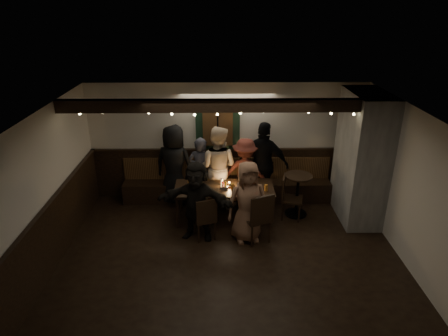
{
  "coord_description": "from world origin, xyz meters",
  "views": [
    {
      "loc": [
        -0.19,
        -5.81,
        4.21
      ],
      "look_at": [
        -0.08,
        1.6,
        1.05
      ],
      "focal_mm": 32.0,
      "sensor_mm": 36.0,
      "label": 1
    }
  ],
  "objects_px": {
    "chair_near_right": "(259,216)",
    "person_f": "(197,201)",
    "person_c": "(218,167)",
    "high_top": "(298,190)",
    "person_d": "(245,172)",
    "dining_table": "(224,190)",
    "person_b": "(201,172)",
    "chair_end": "(288,195)",
    "chair_near_left": "(205,217)",
    "person_g": "(247,202)",
    "person_a": "(174,165)",
    "person_e": "(264,164)"
  },
  "relations": [
    {
      "from": "person_c",
      "to": "chair_near_left",
      "type": "bearing_deg",
      "value": 100.51
    },
    {
      "from": "chair_near_right",
      "to": "person_f",
      "type": "height_order",
      "value": "person_f"
    },
    {
      "from": "chair_end",
      "to": "dining_table",
      "type": "bearing_deg",
      "value": -178.09
    },
    {
      "from": "dining_table",
      "to": "person_c",
      "type": "distance_m",
      "value": 0.69
    },
    {
      "from": "dining_table",
      "to": "person_b",
      "type": "bearing_deg",
      "value": 126.83
    },
    {
      "from": "chair_end",
      "to": "person_d",
      "type": "distance_m",
      "value": 1.08
    },
    {
      "from": "chair_end",
      "to": "person_f",
      "type": "distance_m",
      "value": 1.98
    },
    {
      "from": "person_c",
      "to": "person_b",
      "type": "bearing_deg",
      "value": 17.34
    },
    {
      "from": "chair_near_left",
      "to": "person_d",
      "type": "relative_size",
      "value": 0.58
    },
    {
      "from": "person_g",
      "to": "high_top",
      "type": "bearing_deg",
      "value": 28.78
    },
    {
      "from": "person_e",
      "to": "person_f",
      "type": "bearing_deg",
      "value": 66.1
    },
    {
      "from": "person_b",
      "to": "person_a",
      "type": "bearing_deg",
      "value": 4.07
    },
    {
      "from": "dining_table",
      "to": "person_f",
      "type": "relative_size",
      "value": 1.29
    },
    {
      "from": "chair_end",
      "to": "person_f",
      "type": "bearing_deg",
      "value": -158.29
    },
    {
      "from": "dining_table",
      "to": "person_a",
      "type": "height_order",
      "value": "person_a"
    },
    {
      "from": "person_c",
      "to": "high_top",
      "type": "bearing_deg",
      "value": -176.51
    },
    {
      "from": "person_b",
      "to": "chair_end",
      "type": "bearing_deg",
      "value": 174.76
    },
    {
      "from": "chair_end",
      "to": "person_g",
      "type": "bearing_deg",
      "value": -137.87
    },
    {
      "from": "person_g",
      "to": "person_e",
      "type": "bearing_deg",
      "value": 61.96
    },
    {
      "from": "person_f",
      "to": "chair_end",
      "type": "bearing_deg",
      "value": 35.07
    },
    {
      "from": "chair_near_left",
      "to": "person_b",
      "type": "height_order",
      "value": "person_b"
    },
    {
      "from": "chair_near_right",
      "to": "person_f",
      "type": "bearing_deg",
      "value": 169.68
    },
    {
      "from": "chair_near_right",
      "to": "person_a",
      "type": "bearing_deg",
      "value": 135.92
    },
    {
      "from": "chair_near_right",
      "to": "person_e",
      "type": "height_order",
      "value": "person_e"
    },
    {
      "from": "dining_table",
      "to": "high_top",
      "type": "height_order",
      "value": "high_top"
    },
    {
      "from": "dining_table",
      "to": "person_c",
      "type": "relative_size",
      "value": 1.11
    },
    {
      "from": "chair_near_right",
      "to": "high_top",
      "type": "relative_size",
      "value": 1.12
    },
    {
      "from": "high_top",
      "to": "person_f",
      "type": "xyz_separation_m",
      "value": [
        -2.03,
        -0.84,
        0.2
      ]
    },
    {
      "from": "person_a",
      "to": "person_g",
      "type": "xyz_separation_m",
      "value": [
        1.48,
        -1.51,
        -0.11
      ]
    },
    {
      "from": "chair_near_right",
      "to": "person_b",
      "type": "height_order",
      "value": "person_b"
    },
    {
      "from": "chair_near_left",
      "to": "person_c",
      "type": "relative_size",
      "value": 0.48
    },
    {
      "from": "chair_near_right",
      "to": "person_e",
      "type": "relative_size",
      "value": 0.54
    },
    {
      "from": "chair_near_left",
      "to": "person_e",
      "type": "relative_size",
      "value": 0.47
    },
    {
      "from": "person_b",
      "to": "person_d",
      "type": "xyz_separation_m",
      "value": [
        0.95,
        0.02,
        -0.02
      ]
    },
    {
      "from": "chair_near_left",
      "to": "person_g",
      "type": "bearing_deg",
      "value": 0.43
    },
    {
      "from": "chair_end",
      "to": "person_b",
      "type": "xyz_separation_m",
      "value": [
        -1.79,
        0.61,
        0.26
      ]
    },
    {
      "from": "chair_near_left",
      "to": "person_g",
      "type": "height_order",
      "value": "person_g"
    },
    {
      "from": "chair_near_right",
      "to": "person_g",
      "type": "xyz_separation_m",
      "value": [
        -0.21,
        0.13,
        0.22
      ]
    },
    {
      "from": "person_b",
      "to": "person_g",
      "type": "height_order",
      "value": "person_g"
    },
    {
      "from": "person_b",
      "to": "person_f",
      "type": "relative_size",
      "value": 1.01
    },
    {
      "from": "person_g",
      "to": "person_c",
      "type": "bearing_deg",
      "value": 100.31
    },
    {
      "from": "chair_end",
      "to": "person_e",
      "type": "distance_m",
      "value": 0.89
    },
    {
      "from": "person_f",
      "to": "person_g",
      "type": "height_order",
      "value": "person_g"
    },
    {
      "from": "person_d",
      "to": "person_f",
      "type": "bearing_deg",
      "value": 65.22
    },
    {
      "from": "person_a",
      "to": "person_e",
      "type": "height_order",
      "value": "person_e"
    },
    {
      "from": "chair_near_left",
      "to": "person_g",
      "type": "distance_m",
      "value": 0.83
    },
    {
      "from": "person_g",
      "to": "person_d",
      "type": "bearing_deg",
      "value": 77.08
    },
    {
      "from": "high_top",
      "to": "person_c",
      "type": "relative_size",
      "value": 0.5
    },
    {
      "from": "chair_near_right",
      "to": "chair_end",
      "type": "bearing_deg",
      "value": 53.88
    },
    {
      "from": "person_d",
      "to": "person_g",
      "type": "bearing_deg",
      "value": 99.14
    }
  ]
}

